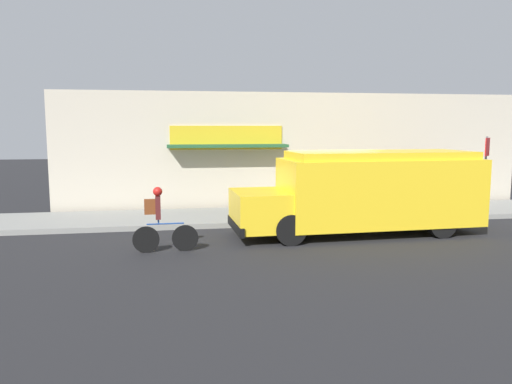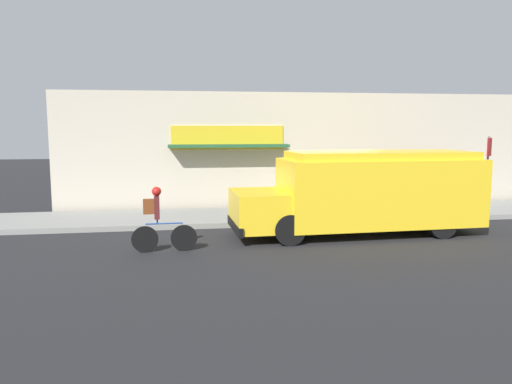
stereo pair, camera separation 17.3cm
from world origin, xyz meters
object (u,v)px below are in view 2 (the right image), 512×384
Objects in this scene: cyclist at (159,220)px; stop_sign_post at (488,162)px; school_bus at (367,191)px; trash_bin at (333,195)px.

stop_sign_post is (10.61, 3.02, 1.06)m from cyclist.
school_bus is 3.86m from trash_bin.
school_bus is at bearing -93.60° from trash_bin.
cyclist is 11.08m from stop_sign_post.
stop_sign_post reaches higher than cyclist.
stop_sign_post reaches higher than trash_bin.
stop_sign_post is at bearing -22.50° from trash_bin.
school_bus is 7.82× the size of trash_bin.
stop_sign_post is at bearing 18.80° from school_bus.
trash_bin is at bearing 39.11° from cyclist.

